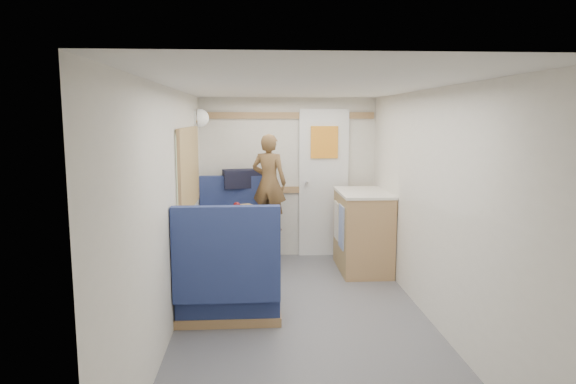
{
  "coord_description": "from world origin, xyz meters",
  "views": [
    {
      "loc": [
        -0.41,
        -4.17,
        1.76
      ],
      "look_at": [
        -0.09,
        0.9,
        1.02
      ],
      "focal_mm": 32.0,
      "sensor_mm": 36.0,
      "label": 1
    }
  ],
  "objects": [
    {
      "name": "rear_door",
      "position": [
        0.45,
        2.22,
        0.97
      ],
      "size": [
        0.62,
        0.12,
        1.86
      ],
      "color": "white",
      "rests_on": "wall_back"
    },
    {
      "name": "duffel_bag",
      "position": [
        -0.57,
        2.12,
        1.01
      ],
      "size": [
        0.5,
        0.32,
        0.22
      ],
      "primitive_type": "cube",
      "rotation": [
        0.0,
        0.0,
        0.22
      ],
      "color": "black",
      "rests_on": "ledge"
    },
    {
      "name": "dome_light",
      "position": [
        -1.04,
        1.85,
        1.75
      ],
      "size": [
        0.2,
        0.2,
        0.2
      ],
      "primitive_type": "sphere",
      "color": "white",
      "rests_on": "wall_left"
    },
    {
      "name": "dinette_table",
      "position": [
        -0.65,
        1.0,
        0.57
      ],
      "size": [
        0.62,
        0.92,
        0.72
      ],
      "color": "white",
      "rests_on": "floor"
    },
    {
      "name": "galley_counter",
      "position": [
        0.82,
        1.55,
        0.47
      ],
      "size": [
        0.57,
        0.92,
        0.92
      ],
      "color": "olive",
      "rests_on": "floor"
    },
    {
      "name": "oak_trim_high",
      "position": [
        0.0,
        2.23,
        1.78
      ],
      "size": [
        2.15,
        0.02,
        0.08
      ],
      "primitive_type": "cube",
      "color": "olive",
      "rests_on": "wall_back"
    },
    {
      "name": "wall_right",
      "position": [
        1.1,
        0.0,
        1.0
      ],
      "size": [
        0.02,
        4.5,
        2.0
      ],
      "primitive_type": "cube",
      "color": "silver",
      "rests_on": "floor"
    },
    {
      "name": "person",
      "position": [
        -0.25,
        1.71,
        1.01
      ],
      "size": [
        0.48,
        0.4,
        1.12
      ],
      "primitive_type": "imported",
      "rotation": [
        0.0,
        0.0,
        2.77
      ],
      "color": "brown",
      "rests_on": "bench_far"
    },
    {
      "name": "orange_fruit",
      "position": [
        -0.5,
        0.9,
        0.78
      ],
      "size": [
        0.08,
        0.08,
        0.08
      ],
      "primitive_type": "sphere",
      "color": "orange",
      "rests_on": "tray"
    },
    {
      "name": "wall_left",
      "position": [
        -1.1,
        0.0,
        1.0
      ],
      "size": [
        0.02,
        4.5,
        2.0
      ],
      "primitive_type": "cube",
      "color": "silver",
      "rests_on": "floor"
    },
    {
      "name": "wall_back",
      "position": [
        0.0,
        2.25,
        1.0
      ],
      "size": [
        2.2,
        0.02,
        2.0
      ],
      "primitive_type": "cube",
      "color": "silver",
      "rests_on": "floor"
    },
    {
      "name": "side_window",
      "position": [
        -1.08,
        1.0,
        1.25
      ],
      "size": [
        0.04,
        1.3,
        0.72
      ],
      "primitive_type": "cube",
      "color": "#A9B79B",
      "rests_on": "wall_left"
    },
    {
      "name": "tumbler_left",
      "position": [
        -0.88,
        0.73,
        0.78
      ],
      "size": [
        0.07,
        0.07,
        0.11
      ],
      "primitive_type": "cylinder",
      "color": "white",
      "rests_on": "dinette_table"
    },
    {
      "name": "floor",
      "position": [
        0.0,
        0.0,
        0.0
      ],
      "size": [
        4.5,
        4.5,
        0.0
      ],
      "primitive_type": "plane",
      "color": "#515156",
      "rests_on": "ground"
    },
    {
      "name": "bread_loaf",
      "position": [
        -0.49,
        1.2,
        0.78
      ],
      "size": [
        0.24,
        0.3,
        0.11
      ],
      "primitive_type": "cube",
      "rotation": [
        0.0,
        0.0,
        0.42
      ],
      "color": "olive",
      "rests_on": "dinette_table"
    },
    {
      "name": "tumbler_right",
      "position": [
        -0.67,
        1.09,
        0.78
      ],
      "size": [
        0.07,
        0.07,
        0.11
      ],
      "primitive_type": "cylinder",
      "color": "white",
      "rests_on": "dinette_table"
    },
    {
      "name": "ledge",
      "position": [
        -0.65,
        2.12,
        0.88
      ],
      "size": [
        0.9,
        0.14,
        0.04
      ],
      "primitive_type": "cube",
      "color": "olive",
      "rests_on": "bench_far"
    },
    {
      "name": "bench_far",
      "position": [
        -0.65,
        1.86,
        0.3
      ],
      "size": [
        0.9,
        0.59,
        1.05
      ],
      "color": "#17244C",
      "rests_on": "floor"
    },
    {
      "name": "tray",
      "position": [
        -0.55,
        0.64,
        0.73
      ],
      "size": [
        0.31,
        0.39,
        0.02
      ],
      "primitive_type": "cube",
      "rotation": [
        0.0,
        0.0,
        -0.1
      ],
      "color": "white",
      "rests_on": "dinette_table"
    },
    {
      "name": "pepper_grinder",
      "position": [
        -0.62,
        0.94,
        0.77
      ],
      "size": [
        0.03,
        0.03,
        0.09
      ],
      "primitive_type": "cylinder",
      "color": "black",
      "rests_on": "dinette_table"
    },
    {
      "name": "beer_glass",
      "position": [
        -0.43,
        1.08,
        0.77
      ],
      "size": [
        0.06,
        0.06,
        0.09
      ],
      "primitive_type": "cylinder",
      "color": "#905A15",
      "rests_on": "dinette_table"
    },
    {
      "name": "bench_near",
      "position": [
        -0.65,
        0.14,
        0.3
      ],
      "size": [
        0.9,
        0.59,
        1.05
      ],
      "color": "#17244C",
      "rests_on": "floor"
    },
    {
      "name": "wine_glass",
      "position": [
        -0.61,
        1.1,
        0.84
      ],
      "size": [
        0.08,
        0.08,
        0.17
      ],
      "color": "white",
      "rests_on": "dinette_table"
    },
    {
      "name": "cheese_block",
      "position": [
        -0.66,
        0.62,
        0.76
      ],
      "size": [
        0.11,
        0.07,
        0.03
      ],
      "primitive_type": "cube",
      "rotation": [
        0.0,
        0.0,
        -0.12
      ],
      "color": "#F1DD8B",
      "rests_on": "tray"
    },
    {
      "name": "salt_grinder",
      "position": [
        -0.59,
        0.88,
        0.77
      ],
      "size": [
        0.04,
        0.04,
        0.1
      ],
      "primitive_type": "cylinder",
      "color": "white",
      "rests_on": "dinette_table"
    },
    {
      "name": "ceiling",
      "position": [
        0.0,
        0.0,
        2.0
      ],
      "size": [
        4.5,
        4.5,
        0.0
      ],
      "primitive_type": "plane",
      "rotation": [
        3.14,
        0.0,
        0.0
      ],
      "color": "silver",
      "rests_on": "wall_back"
    },
    {
      "name": "oak_trim_low",
      "position": [
        0.0,
        2.23,
        0.85
      ],
      "size": [
        2.15,
        0.02,
        0.08
      ],
      "primitive_type": "cube",
      "color": "olive",
      "rests_on": "wall_back"
    }
  ]
}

